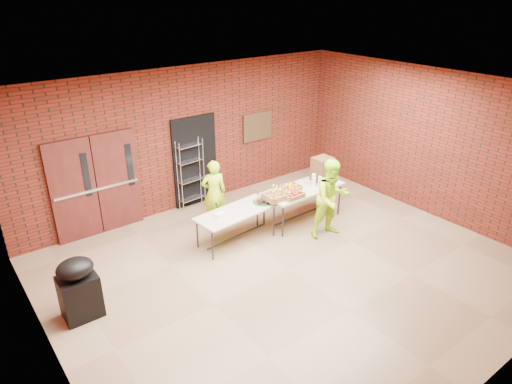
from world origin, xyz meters
The scene contains 19 objects.
room centered at (0.00, 0.00, 1.60)m, with size 8.08×7.08×3.28m.
double_doors centered at (-2.20, 3.44, 1.05)m, with size 1.78×0.12×2.10m.
dark_doorway centered at (0.10, 3.46, 1.05)m, with size 1.10×0.06×2.10m, color black.
bronze_plaque centered at (1.90, 3.45, 1.55)m, with size 0.85×0.04×0.70m, color #3E2D19.
wire_rack centered at (-0.11, 3.32, 0.82)m, with size 0.60×0.20×1.64m, color silver, non-canonical shape.
table_left centered at (-0.19, 1.42, 0.63)m, with size 1.72×0.85×0.68m.
table_right centered at (1.50, 1.31, 0.70)m, with size 1.88×0.83×0.76m.
basket_bananas centered at (0.69, 1.25, 0.83)m, with size 0.48×0.37×0.15m.
basket_oranges centered at (1.20, 1.40, 0.82)m, with size 0.41×0.32×0.13m.
basket_apples centered at (0.99, 1.09, 0.82)m, with size 0.42×0.33×0.13m.
muffin_tray centered at (0.46, 1.42, 0.73)m, with size 0.38×0.38×0.09m.
napkin_box centered at (-0.57, 1.42, 0.72)m, with size 0.20×0.13×0.07m, color white.
coffee_dispenser centered at (2.11, 1.38, 1.03)m, with size 0.40×0.36×0.53m, color #50381B.
cup_stack_front centered at (1.73, 1.22, 0.87)m, with size 0.07×0.07×0.21m, color white.
cup_stack_mid centered at (1.85, 1.18, 0.87)m, with size 0.07×0.07×0.22m, color white.
cup_stack_back centered at (1.79, 1.30, 0.89)m, with size 0.09×0.09×0.26m, color white.
covered_grill centered at (-3.41, 1.02, 0.51)m, with size 0.57×0.47×1.03m.
volunteer_woman centered at (-0.12, 2.33, 0.73)m, with size 0.53×0.35×1.45m, color #B2F11A.
volunteer_man centered at (1.51, 0.49, 0.82)m, with size 0.80×0.62×1.64m, color #B2F11A.
Camera 1 is at (-4.71, -5.17, 4.76)m, focal length 32.00 mm.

